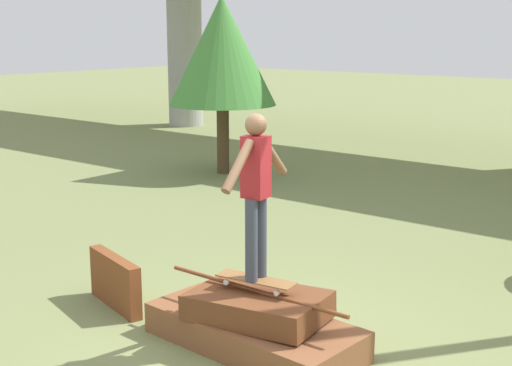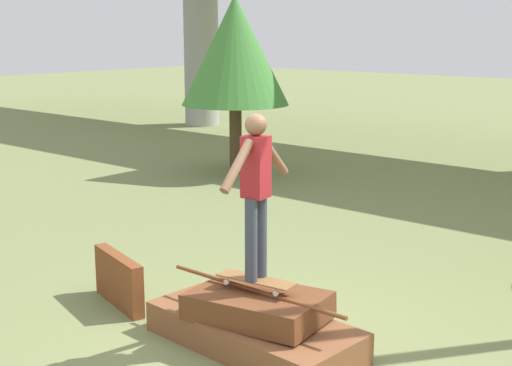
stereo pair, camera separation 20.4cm
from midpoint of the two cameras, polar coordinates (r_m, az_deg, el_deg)
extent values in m
plane|color=olive|center=(7.19, 0.66, -12.95)|extent=(80.00, 80.00, 0.00)
cube|color=brown|center=(7.12, 0.66, -11.81)|extent=(2.21, 1.07, 0.31)
cube|color=brown|center=(6.98, 0.94, -9.80)|extent=(1.40, 0.97, 0.30)
cylinder|color=brown|center=(6.96, 0.67, -8.57)|extent=(2.14, 0.04, 0.04)
cube|color=brown|center=(8.20, -10.22, -7.66)|extent=(1.05, 0.42, 0.59)
cube|color=brown|center=(6.95, 0.85, -7.71)|extent=(0.83, 0.32, 0.01)
cylinder|color=silver|center=(6.90, 3.27, -8.34)|extent=(0.06, 0.04, 0.05)
cylinder|color=silver|center=(6.75, 2.48, -8.81)|extent=(0.06, 0.04, 0.05)
cylinder|color=silver|center=(7.18, -0.68, -7.49)|extent=(0.06, 0.04, 0.05)
cylinder|color=silver|center=(7.04, -1.53, -7.92)|extent=(0.06, 0.04, 0.05)
cylinder|color=#383D4C|center=(6.89, 1.24, -4.29)|extent=(0.12, 0.12, 0.81)
cylinder|color=#383D4C|center=(6.75, 0.48, -4.64)|extent=(0.12, 0.12, 0.81)
cube|color=maroon|center=(6.65, 0.88, 1.30)|extent=(0.25, 0.24, 0.59)
sphere|color=brown|center=(6.59, 0.89, 4.68)|extent=(0.21, 0.21, 0.21)
cylinder|color=brown|center=(6.90, 2.26, 2.19)|extent=(0.15, 0.48, 0.45)
cylinder|color=brown|center=(6.38, -0.60, 1.37)|extent=(0.15, 0.48, 0.45)
cylinder|color=#9E9E99|center=(23.18, -4.16, 11.04)|extent=(1.10, 1.10, 5.18)
cylinder|color=#4C3823|center=(15.34, -1.26, 3.53)|extent=(0.26, 0.26, 1.48)
cone|color=#428438|center=(15.18, -1.30, 10.57)|extent=(2.28, 2.28, 2.28)
camera|label=1|loc=(0.10, -89.12, 0.19)|focal=50.00mm
camera|label=2|loc=(0.10, 90.88, -0.19)|focal=50.00mm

